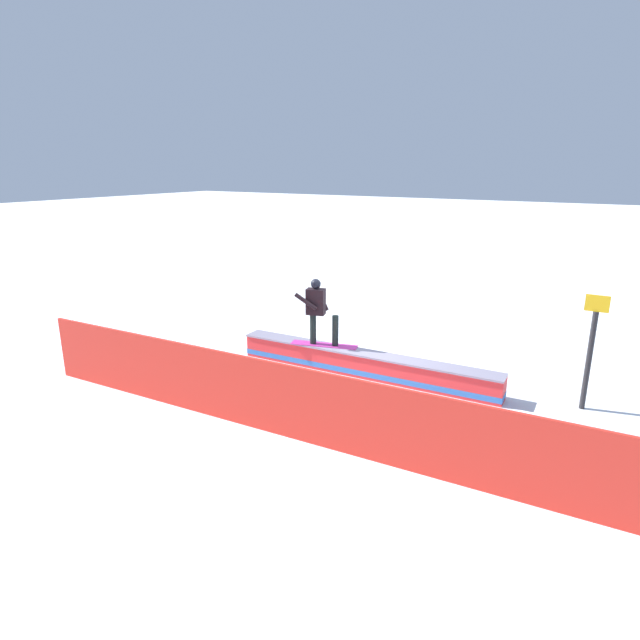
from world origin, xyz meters
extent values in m
plane|color=white|center=(0.00, 0.00, 0.00)|extent=(120.00, 120.00, 0.00)
cube|color=red|center=(0.00, 0.00, 0.25)|extent=(5.89, 0.66, 0.50)
cube|color=blue|center=(0.00, 0.00, 0.12)|extent=(5.90, 0.67, 0.12)
cube|color=gray|center=(0.00, 0.00, 0.52)|extent=(5.89, 0.72, 0.04)
cube|color=#C23095|center=(0.97, 0.04, 0.54)|extent=(1.52, 0.69, 0.01)
cylinder|color=black|center=(1.22, 0.11, 0.89)|extent=(0.17, 0.17, 0.68)
cylinder|color=black|center=(0.72, -0.03, 0.89)|extent=(0.17, 0.17, 0.68)
cube|color=black|center=(1.15, 0.09, 1.52)|extent=(0.45, 0.34, 0.57)
sphere|color=black|center=(1.15, 0.09, 1.92)|extent=(0.22, 0.22, 0.22)
cylinder|color=black|center=(1.28, 0.30, 1.55)|extent=(0.52, 0.22, 0.37)
cylinder|color=black|center=(1.10, -0.09, 1.55)|extent=(0.31, 0.17, 0.54)
cube|color=red|center=(0.00, 3.08, 0.64)|extent=(11.10, 0.53, 1.29)
cylinder|color=#262628|center=(-4.24, -0.67, 0.94)|extent=(0.10, 0.10, 1.89)
cube|color=yellow|center=(-4.24, -0.67, 2.04)|extent=(0.40, 0.04, 0.30)
camera|label=1|loc=(-4.73, 9.67, 4.41)|focal=29.82mm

